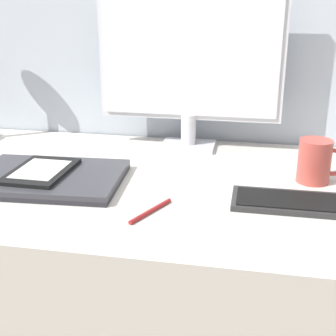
% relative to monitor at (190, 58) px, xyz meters
% --- Properties ---
extents(desk, '(1.58, 0.70, 0.75)m').
position_rel_monitor_xyz_m(desk, '(-0.01, -0.27, -0.63)').
color(desk, beige).
rests_on(desk, ground_plane).
extents(monitor, '(0.51, 0.11, 0.46)m').
position_rel_monitor_xyz_m(monitor, '(0.00, 0.00, 0.00)').
color(monitor, silver).
rests_on(monitor, desk).
extents(keyboard, '(0.29, 0.11, 0.01)m').
position_rel_monitor_xyz_m(keyboard, '(0.29, -0.35, -0.25)').
color(keyboard, '#282828').
rests_on(keyboard, desk).
extents(laptop, '(0.36, 0.26, 0.02)m').
position_rel_monitor_xyz_m(laptop, '(-0.28, -0.33, -0.24)').
color(laptop, '#232328').
rests_on(laptop, desk).
extents(ereader, '(0.13, 0.19, 0.01)m').
position_rel_monitor_xyz_m(ereader, '(-0.30, -0.33, -0.23)').
color(ereader, black).
rests_on(ereader, laptop).
extents(coffee_mug, '(0.11, 0.08, 0.10)m').
position_rel_monitor_xyz_m(coffee_mug, '(0.33, -0.21, -0.20)').
color(coffee_mug, '#B7473D').
rests_on(coffee_mug, desk).
extents(pen, '(0.06, 0.12, 0.01)m').
position_rel_monitor_xyz_m(pen, '(-0.01, -0.44, -0.25)').
color(pen, maroon).
rests_on(pen, desk).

